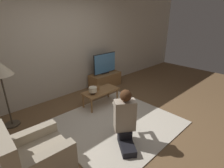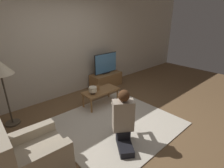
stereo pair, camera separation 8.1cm
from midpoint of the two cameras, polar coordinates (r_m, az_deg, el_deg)
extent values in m
plane|color=brown|center=(3.62, 0.78, -12.67)|extent=(10.00, 10.00, 0.00)
cube|color=beige|center=(4.63, -16.44, 11.64)|extent=(10.00, 0.06, 2.60)
cube|color=beige|center=(3.62, 0.78, -12.57)|extent=(2.26, 2.09, 0.02)
cube|color=olive|center=(5.28, -2.70, 1.37)|extent=(0.95, 0.44, 0.41)
cube|color=black|center=(5.21, -2.74, 3.68)|extent=(0.27, 0.08, 0.04)
cube|color=black|center=(5.13, -2.86, 6.81)|extent=(0.80, 0.03, 0.58)
cube|color=#4C8CC6|center=(5.12, -2.80, 6.79)|extent=(0.77, 0.04, 0.55)
cube|color=olive|center=(4.14, -4.32, -2.30)|extent=(0.87, 0.41, 0.04)
cylinder|color=olive|center=(3.89, -7.24, -7.23)|extent=(0.04, 0.04, 0.35)
cylinder|color=olive|center=(4.35, 1.16, -3.77)|extent=(0.04, 0.04, 0.35)
cylinder|color=olive|center=(4.13, -9.96, -5.58)|extent=(0.04, 0.04, 0.35)
cylinder|color=olive|center=(4.56, -1.72, -2.48)|extent=(0.04, 0.04, 0.35)
cylinder|color=#4C4233|center=(4.11, -30.22, -11.26)|extent=(0.28, 0.28, 0.03)
cylinder|color=#4C4233|center=(3.83, -32.04, -3.09)|extent=(0.03, 0.03, 1.25)
cube|color=#B7A88E|center=(2.73, -23.71, -22.78)|extent=(0.81, 0.74, 0.43)
cube|color=#B7A88E|center=(2.44, -32.56, -17.74)|extent=(0.19, 0.71, 0.41)
cube|color=#B7A88E|center=(2.90, -25.84, -18.36)|extent=(0.79, 0.17, 0.57)
cube|color=black|center=(3.02, 3.97, -19.34)|extent=(0.44, 0.50, 0.11)
cube|color=black|center=(3.07, 3.24, -15.40)|extent=(0.32, 0.32, 0.14)
cube|color=tan|center=(2.88, 3.38, -10.16)|extent=(0.39, 0.36, 0.52)
sphere|color=tan|center=(2.71, 3.54, -3.85)|extent=(0.18, 0.18, 0.18)
sphere|color=#4C2D19|center=(2.69, 3.65, -3.77)|extent=(0.18, 0.18, 0.18)
cube|color=black|center=(3.18, 1.93, -6.28)|extent=(0.13, 0.11, 0.04)
cylinder|color=tan|center=(3.10, 4.23, -7.15)|extent=(0.23, 0.29, 0.07)
cylinder|color=tan|center=(3.06, 0.49, -7.48)|extent=(0.23, 0.29, 0.07)
cube|color=olive|center=(4.07, -5.38, -1.30)|extent=(0.11, 0.01, 0.15)
cylinder|color=#4C3823|center=(3.94, -6.82, -2.91)|extent=(0.10, 0.10, 0.06)
cylinder|color=beige|center=(3.91, -6.87, -1.78)|extent=(0.18, 0.18, 0.11)
camera|label=1|loc=(0.04, -90.59, -0.24)|focal=28.00mm
camera|label=2|loc=(0.04, 89.41, 0.24)|focal=28.00mm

